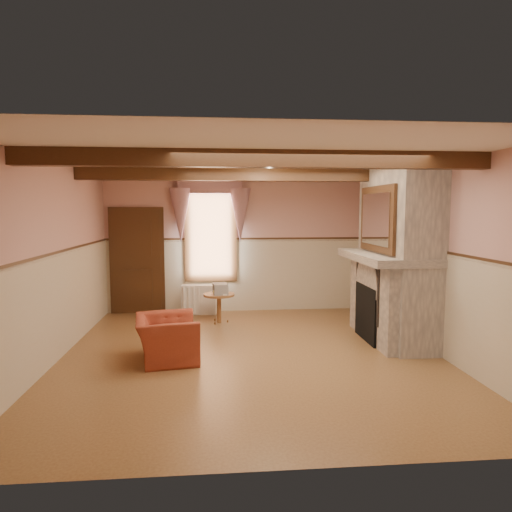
{
  "coord_description": "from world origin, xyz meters",
  "views": [
    {
      "loc": [
        -0.51,
        -6.49,
        2.12
      ],
      "look_at": [
        0.15,
        0.8,
        1.38
      ],
      "focal_mm": 32.0,
      "sensor_mm": 36.0,
      "label": 1
    }
  ],
  "objects": [
    {
      "name": "firebox",
      "position": [
        2.0,
        0.6,
        0.45
      ],
      "size": [
        0.2,
        0.95,
        0.9
      ],
      "primitive_type": "cube",
      "color": "black",
      "rests_on": "floor"
    },
    {
      "name": "door",
      "position": [
        -2.1,
        2.94,
        1.05
      ],
      "size": [
        1.1,
        0.1,
        2.1
      ],
      "primitive_type": "cube",
      "color": "black",
      "rests_on": "floor"
    },
    {
      "name": "bowl",
      "position": [
        2.24,
        0.39,
        1.46
      ],
      "size": [
        0.32,
        0.32,
        0.08
      ],
      "primitive_type": "imported",
      "color": "brown",
      "rests_on": "mantel"
    },
    {
      "name": "mantel_clock",
      "position": [
        2.24,
        1.39,
        1.52
      ],
      "size": [
        0.14,
        0.24,
        0.2
      ],
      "primitive_type": "cube",
      "color": "black",
      "rests_on": "mantel"
    },
    {
      "name": "window_drapes",
      "position": [
        -0.6,
        2.88,
        2.25
      ],
      "size": [
        1.3,
        0.14,
        1.4
      ],
      "primitive_type": "cube",
      "color": "gray",
      "rests_on": "wall_back"
    },
    {
      "name": "mantel",
      "position": [
        2.24,
        0.6,
        1.36
      ],
      "size": [
        1.05,
        2.05,
        0.12
      ],
      "primitive_type": "cube",
      "color": "gray",
      "rests_on": "fireplace"
    },
    {
      "name": "oil_lamp",
      "position": [
        2.24,
        0.88,
        1.56
      ],
      "size": [
        0.11,
        0.11,
        0.28
      ],
      "primitive_type": "cylinder",
      "color": "gold",
      "rests_on": "mantel"
    },
    {
      "name": "overmantel_mirror",
      "position": [
        2.06,
        0.6,
        1.97
      ],
      "size": [
        0.06,
        1.44,
        1.04
      ],
      "primitive_type": "cube",
      "color": "silver",
      "rests_on": "fireplace"
    },
    {
      "name": "candle_red",
      "position": [
        2.24,
        -0.1,
        1.5
      ],
      "size": [
        0.06,
        0.06,
        0.16
      ],
      "primitive_type": "cylinder",
      "color": "maroon",
      "rests_on": "mantel"
    },
    {
      "name": "fireplace",
      "position": [
        2.42,
        0.6,
        1.4
      ],
      "size": [
        0.85,
        2.0,
        2.8
      ],
      "primitive_type": "cube",
      "color": "gray",
      "rests_on": "floor"
    },
    {
      "name": "book_stack",
      "position": [
        -0.42,
        1.93,
        0.65
      ],
      "size": [
        0.3,
        0.35,
        0.2
      ],
      "primitive_type": "cube",
      "rotation": [
        0.0,
        0.0,
        0.12
      ],
      "color": "#B7AD8C",
      "rests_on": "side_table"
    },
    {
      "name": "window",
      "position": [
        -0.6,
        2.97,
        1.65
      ],
      "size": [
        1.06,
        0.08,
        2.02
      ],
      "primitive_type": "cube",
      "color": "white",
      "rests_on": "wall_back"
    },
    {
      "name": "wall_front",
      "position": [
        0.0,
        -3.0,
        1.4
      ],
      "size": [
        5.5,
        0.02,
        2.8
      ],
      "primitive_type": "cube",
      "color": "tan",
      "rests_on": "floor"
    },
    {
      "name": "side_table",
      "position": [
        -0.45,
        1.97,
        0.28
      ],
      "size": [
        0.7,
        0.7,
        0.55
      ],
      "primitive_type": "cylinder",
      "rotation": [
        0.0,
        0.0,
        -0.22
      ],
      "color": "brown",
      "rests_on": "floor"
    },
    {
      "name": "wall_right",
      "position": [
        2.75,
        0.0,
        1.4
      ],
      "size": [
        0.02,
        6.0,
        2.8
      ],
      "primitive_type": "cube",
      "color": "tan",
      "rests_on": "floor"
    },
    {
      "name": "floor",
      "position": [
        0.0,
        0.0,
        0.0
      ],
      "size": [
        5.5,
        6.0,
        0.01
      ],
      "primitive_type": "cube",
      "color": "brown",
      "rests_on": "ground"
    },
    {
      "name": "wall_back",
      "position": [
        0.0,
        3.0,
        1.4
      ],
      "size": [
        5.5,
        0.02,
        2.8
      ],
      "primitive_type": "cube",
      "color": "tan",
      "rests_on": "floor"
    },
    {
      "name": "ceiling_beam_front",
      "position": [
        0.0,
        -1.2,
        2.7
      ],
      "size": [
        5.5,
        0.18,
        0.2
      ],
      "primitive_type": "cube",
      "color": "black",
      "rests_on": "ceiling"
    },
    {
      "name": "jar_yellow",
      "position": [
        2.24,
        0.06,
        1.48
      ],
      "size": [
        0.06,
        0.06,
        0.12
      ],
      "primitive_type": "cylinder",
      "color": "yellow",
      "rests_on": "mantel"
    },
    {
      "name": "wall_left",
      "position": [
        -2.75,
        0.0,
        1.4
      ],
      "size": [
        0.02,
        6.0,
        2.8
      ],
      "primitive_type": "cube",
      "color": "tan",
      "rests_on": "floor"
    },
    {
      "name": "wainscot",
      "position": [
        0.0,
        0.0,
        0.75
      ],
      "size": [
        5.5,
        6.0,
        1.5
      ],
      "primitive_type": null,
      "color": "beige",
      "rests_on": "floor"
    },
    {
      "name": "armchair",
      "position": [
        -1.2,
        -0.12,
        0.31
      ],
      "size": [
        0.98,
        1.08,
        0.62
      ],
      "primitive_type": "imported",
      "rotation": [
        0.0,
        0.0,
        1.73
      ],
      "color": "maroon",
      "rests_on": "floor"
    },
    {
      "name": "radiator",
      "position": [
        -0.85,
        2.7,
        0.3
      ],
      "size": [
        0.71,
        0.25,
        0.6
      ],
      "primitive_type": "cube",
      "rotation": [
        0.0,
        0.0,
        -0.1
      ],
      "color": "silver",
      "rests_on": "floor"
    },
    {
      "name": "ceiling_beam_back",
      "position": [
        0.0,
        1.2,
        2.7
      ],
      "size": [
        5.5,
        0.18,
        0.2
      ],
      "primitive_type": "cube",
      "color": "black",
      "rests_on": "ceiling"
    },
    {
      "name": "ceiling",
      "position": [
        0.0,
        0.0,
        2.8
      ],
      "size": [
        5.5,
        6.0,
        0.01
      ],
      "primitive_type": "cube",
      "color": "silver",
      "rests_on": "wall_back"
    },
    {
      "name": "chair_rail",
      "position": [
        0.0,
        0.0,
        1.5
      ],
      "size": [
        5.5,
        6.0,
        0.08
      ],
      "primitive_type": null,
      "color": "black",
      "rests_on": "wainscot"
    }
  ]
}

